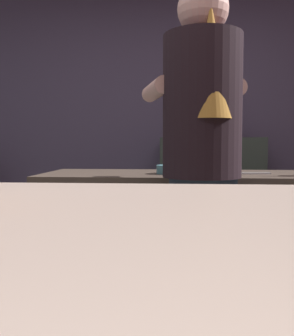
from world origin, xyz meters
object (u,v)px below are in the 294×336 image
object	(u,v)px
bottle_hot_sauce	(234,128)
bottle_olive_oil	(191,128)
bartender	(202,157)
mixing_bowl	(172,169)
chefs_knife	(248,173)

from	to	relation	value
bottle_hot_sauce	bottle_olive_oil	world-z (taller)	bottle_olive_oil
bottle_olive_oil	bartender	bearing A→B (deg)	-90.87
mixing_bowl	bottle_olive_oil	xyz separation A→B (m)	(0.16, 1.20, 0.28)
chefs_knife	bottle_hot_sauce	distance (m)	1.13
mixing_bowl	bottle_hot_sauce	world-z (taller)	bottle_hot_sauce
bartender	mixing_bowl	distance (m)	0.43
bartender	bottle_hot_sauce	xyz separation A→B (m)	(0.37, 1.49, 0.19)
chefs_knife	bottle_olive_oil	distance (m)	1.26
bottle_olive_oil	bottle_hot_sauce	bearing A→B (deg)	-18.56
chefs_knife	bottle_olive_oil	xyz separation A→B (m)	(-0.25, 1.20, 0.30)
bottle_olive_oil	mixing_bowl	bearing A→B (deg)	-97.37
chefs_knife	bottle_hot_sauce	world-z (taller)	bottle_hot_sauce
bartender	bottle_olive_oil	world-z (taller)	bartender
bartender	bottle_hot_sauce	world-z (taller)	bartender
mixing_bowl	bartender	bearing A→B (deg)	-71.92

